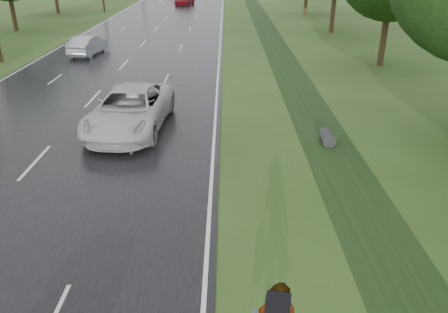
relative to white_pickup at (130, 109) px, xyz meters
The scene contains 7 objects.
road 33.62m from the white_pickup, 95.12° to the left, with size 14.00×180.00×0.04m, color black.
edge_stripe_east 33.69m from the white_pickup, 83.61° to the left, with size 0.12×180.00×0.01m, color silver.
edge_stripe_west 34.88m from the white_pickup, 106.24° to the left, with size 0.12×180.00×0.01m, color silver.
center_line 33.62m from the white_pickup, 95.12° to the left, with size 0.12×180.00×0.01m, color silver.
drainage_ditch 11.16m from the white_pickup, 40.19° to the left, with size 2.20×120.00×0.56m.
white_pickup is the anchor object (origin of this frame).
silver_sedan 17.10m from the white_pickup, 112.10° to the left, with size 1.56×4.46×1.47m, color #94969C.
Camera 1 is at (7.24, -6.89, 7.25)m, focal length 35.00 mm.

